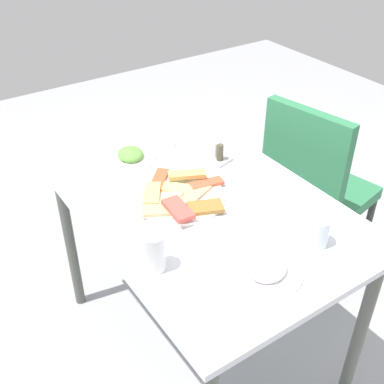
% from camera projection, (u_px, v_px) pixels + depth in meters
% --- Properties ---
extents(ground_plane, '(6.00, 6.00, 0.00)m').
position_uv_depth(ground_plane, '(199.00, 343.00, 2.09)').
color(ground_plane, '#A0A1A6').
extents(dining_table, '(1.14, 0.76, 0.75)m').
position_uv_depth(dining_table, '(200.00, 221.00, 1.71)').
color(dining_table, white).
rests_on(dining_table, ground_plane).
extents(dining_chair, '(0.49, 0.50, 0.89)m').
position_uv_depth(dining_chair, '(313.00, 183.00, 2.22)').
color(dining_chair, '#307A4D').
rests_on(dining_chair, ground_plane).
extents(pide_platter, '(0.34, 0.34, 0.04)m').
position_uv_depth(pide_platter, '(179.00, 196.00, 1.66)').
color(pide_platter, white).
rests_on(pide_platter, dining_table).
extents(salad_plate_greens, '(0.21, 0.21, 0.06)m').
position_uv_depth(salad_plate_greens, '(266.00, 267.00, 1.36)').
color(salad_plate_greens, white).
rests_on(salad_plate_greens, dining_table).
extents(salad_plate_rice, '(0.20, 0.20, 0.05)m').
position_uv_depth(salad_plate_rice, '(131.00, 156.00, 1.87)').
color(salad_plate_rice, white).
rests_on(salad_plate_rice, dining_table).
extents(soda_can, '(0.08, 0.08, 0.12)m').
position_uv_depth(soda_can, '(154.00, 252.00, 1.35)').
color(soda_can, silver).
rests_on(soda_can, dining_table).
extents(drinking_glass, '(0.07, 0.07, 0.09)m').
position_uv_depth(drinking_glass, '(317.00, 232.00, 1.45)').
color(drinking_glass, silver).
rests_on(drinking_glass, dining_table).
extents(paper_napkin, '(0.16, 0.16, 0.00)m').
position_uv_depth(paper_napkin, '(165.00, 137.00, 2.03)').
color(paper_napkin, white).
rests_on(paper_napkin, dining_table).
extents(fork, '(0.17, 0.05, 0.00)m').
position_uv_depth(fork, '(161.00, 137.00, 2.02)').
color(fork, silver).
rests_on(fork, paper_napkin).
extents(spoon, '(0.18, 0.06, 0.00)m').
position_uv_depth(spoon, '(169.00, 135.00, 2.03)').
color(spoon, silver).
rests_on(spoon, paper_napkin).
extents(condiment_caddy, '(0.11, 0.11, 0.08)m').
position_uv_depth(condiment_caddy, '(217.00, 155.00, 1.86)').
color(condiment_caddy, '#B2B2B7').
rests_on(condiment_caddy, dining_table).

